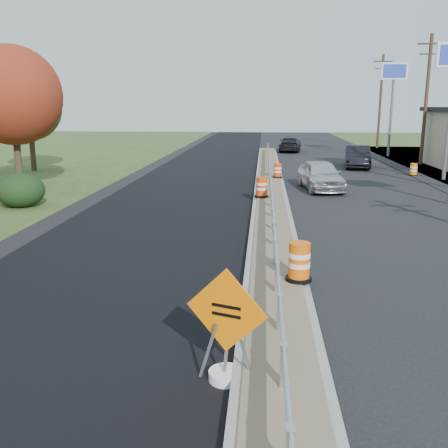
# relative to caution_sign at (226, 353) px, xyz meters

# --- Properties ---
(ground) EXTENTS (140.00, 140.00, 0.00)m
(ground) POSITION_rel_caution_sign_xyz_m (0.90, 7.53, -0.49)
(ground) COLOR black
(ground) RESTS_ON ground
(milled_overlay) EXTENTS (7.20, 120.00, 0.01)m
(milled_overlay) POSITION_rel_caution_sign_xyz_m (-3.50, 17.53, -0.48)
(milled_overlay) COLOR black
(milled_overlay) RESTS_ON ground
(median) EXTENTS (1.60, 55.00, 0.23)m
(median) POSITION_rel_caution_sign_xyz_m (0.90, 15.53, -0.38)
(median) COLOR gray
(median) RESTS_ON ground
(guardrail) EXTENTS (0.10, 46.15, 0.72)m
(guardrail) POSITION_rel_caution_sign_xyz_m (0.90, 16.53, 0.24)
(guardrail) COLOR silver
(guardrail) RESTS_ON median
(pylon_sign_north) EXTENTS (2.20, 0.30, 7.90)m
(pylon_sign_north) POSITION_rel_caution_sign_xyz_m (11.40, 37.53, 5.98)
(pylon_sign_north) COLOR slate
(pylon_sign_north) RESTS_ON ground
(utility_pole_nmid) EXTENTS (1.90, 0.26, 9.40)m
(utility_pole_nmid) POSITION_rel_caution_sign_xyz_m (12.40, 31.53, 4.44)
(utility_pole_nmid) COLOR #473523
(utility_pole_nmid) RESTS_ON ground
(utility_pole_north) EXTENTS (1.90, 0.26, 9.40)m
(utility_pole_north) POSITION_rel_caution_sign_xyz_m (12.40, 46.53, 4.44)
(utility_pole_north) COLOR #473523
(utility_pole_north) RESTS_ON ground
(hedge_north) EXTENTS (2.09, 2.09, 1.52)m
(hedge_north) POSITION_rel_caution_sign_xyz_m (-10.10, 13.53, 0.27)
(hedge_north) COLOR black
(hedge_north) RESTS_ON ground
(tree_near_red) EXTENTS (4.95, 4.95, 7.35)m
(tree_near_red) POSITION_rel_caution_sign_xyz_m (-12.10, 17.53, 4.37)
(tree_near_red) COLOR #473523
(tree_near_red) RESTS_ON ground
(tree_near_back) EXTENTS (4.29, 4.29, 6.37)m
(tree_near_back) POSITION_rel_caution_sign_xyz_m (-15.10, 25.53, 3.72)
(tree_near_back) COLOR #473523
(tree_near_back) RESTS_ON ground
(caution_sign) EXTENTS (1.33, 0.58, 1.93)m
(caution_sign) POSITION_rel_caution_sign_xyz_m (0.00, 0.00, 0.00)
(caution_sign) COLOR white
(caution_sign) RESTS_ON ground
(barrel_median_near) EXTENTS (0.65, 0.65, 0.95)m
(barrel_median_near) POSITION_rel_caution_sign_xyz_m (1.45, 4.30, 0.20)
(barrel_median_near) COLOR black
(barrel_median_near) RESTS_ON median
(barrel_median_mid) EXTENTS (0.63, 0.63, 0.93)m
(barrel_median_mid) POSITION_rel_caution_sign_xyz_m (0.47, 15.58, 0.18)
(barrel_median_mid) COLOR black
(barrel_median_mid) RESTS_ON median
(barrel_median_far) EXTENTS (0.56, 0.56, 0.82)m
(barrel_median_far) POSITION_rel_caution_sign_xyz_m (1.38, 22.13, 0.13)
(barrel_median_far) COLOR black
(barrel_median_far) RESTS_ON median
(barrel_shoulder_mid) EXTENTS (0.54, 0.54, 0.79)m
(barrel_shoulder_mid) POSITION_rel_caution_sign_xyz_m (10.10, 25.26, -0.11)
(barrel_shoulder_mid) COLOR black
(barrel_shoulder_mid) RESTS_ON ground
(car_silver) EXTENTS (2.46, 4.79, 1.56)m
(car_silver) POSITION_rel_caution_sign_xyz_m (3.58, 19.33, 0.29)
(car_silver) COLOR silver
(car_silver) RESTS_ON ground
(car_dark_mid) EXTENTS (2.29, 4.95, 1.57)m
(car_dark_mid) POSITION_rel_caution_sign_xyz_m (7.30, 29.39, 0.30)
(car_dark_mid) COLOR black
(car_dark_mid) RESTS_ON ground
(car_dark_far) EXTENTS (2.46, 5.06, 1.42)m
(car_dark_far) POSITION_rel_caution_sign_xyz_m (3.07, 41.88, 0.22)
(car_dark_far) COLOR black
(car_dark_far) RESTS_ON ground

